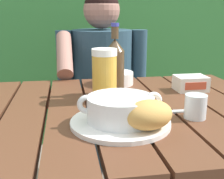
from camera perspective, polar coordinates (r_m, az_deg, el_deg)
dining_table at (r=0.95m, az=-0.85°, el=-10.04°), size 1.12×0.80×0.78m
chair_near_diner at (r=1.80m, az=-2.54°, el=-3.82°), size 0.49×0.46×0.95m
person_eating at (r=1.54m, az=-1.85°, el=1.42°), size 0.48×0.47×1.18m
serving_plate at (r=0.77m, az=1.66°, el=-6.52°), size 0.27×0.27×0.01m
soup_bowl at (r=0.75m, az=1.68°, el=-3.66°), size 0.23×0.18×0.07m
bread_roll at (r=0.71m, az=7.33°, el=-4.98°), size 0.15×0.13×0.07m
beer_glass at (r=0.95m, az=-1.71°, el=2.86°), size 0.08×0.08×0.18m
beer_bottle at (r=1.02m, az=0.57°, el=4.72°), size 0.07×0.07×0.25m
water_glass_small at (r=0.84m, az=16.24°, el=-3.25°), size 0.06×0.06×0.07m
butter_tub at (r=1.13m, az=15.35°, el=1.21°), size 0.12×0.09×0.06m
table_knife at (r=0.86m, az=9.08°, el=-4.44°), size 0.17×0.02×0.01m
diner_bowl at (r=1.19m, az=0.44°, el=2.30°), size 0.16×0.16×0.05m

